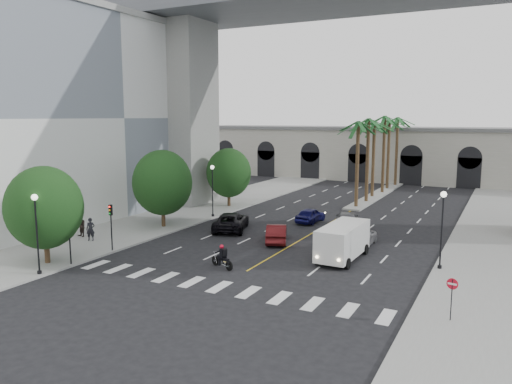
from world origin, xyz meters
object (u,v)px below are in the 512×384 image
Objects in this scene: car_c at (231,221)px; do_not_enter_sign at (452,291)px; pedestrian_a at (91,229)px; pedestrian_b at (81,226)px; motorcycle_rider at (223,258)px; traffic_signal_near at (69,230)px; cargo_van at (343,240)px; lamp_post_left_far at (213,186)px; car_b at (277,233)px; car_d at (347,220)px; traffic_signal_far at (111,220)px; car_a at (360,236)px; lamp_post_right at (442,223)px; lamp_post_left_near at (36,227)px; car_e at (310,215)px.

do_not_enter_sign is at bearing 126.82° from car_c.
pedestrian_b is (-1.71, 0.57, 0.01)m from pedestrian_a.
motorcycle_rider is 1.12× the size of pedestrian_a.
traffic_signal_near reaches higher than cargo_van.
pedestrian_a is at bearing -105.11° from lamp_post_left_far.
cargo_van reaches higher than pedestrian_b.
car_d is (3.57, 7.80, -0.00)m from car_b.
car_b is (9.80, 12.46, -1.76)m from traffic_signal_near.
motorcycle_rider reaches higher than car_b.
cargo_van is (16.12, 6.04, -1.10)m from traffic_signal_far.
pedestrian_a is (-19.86, -8.88, 0.27)m from car_a.
lamp_post_left_far reaches higher than motorcycle_rider.
motorcycle_rider is 0.91× the size of do_not_enter_sign.
do_not_enter_sign is at bearing 12.72° from motorcycle_rider.
lamp_post_right is 6.84m from cargo_van.
pedestrian_b reaches higher than car_b.
cargo_van is at bearing 63.74° from motorcycle_rider.
lamp_post_right is 2.31× the size of do_not_enter_sign.
traffic_signal_far reaches higher than do_not_enter_sign.
car_b is (-12.90, 1.96, -2.47)m from lamp_post_right.
traffic_signal_near is at bearing -165.54° from do_not_enter_sign.
traffic_signal_far is 13.07m from car_b.
car_c is at bearing 160.92° from cargo_van.
traffic_signal_far reaches higher than pedestrian_b.
pedestrian_b is (-5.23, 8.51, -2.12)m from lamp_post_left_near.
car_d is (3.84, 15.92, 0.02)m from motorcycle_rider.
car_b is at bearing -1.84° from pedestrian_a.
do_not_enter_sign is at bearing -5.42° from traffic_signal_far.
traffic_signal_far is 0.80× the size of car_b.
car_e is (9.52, 16.89, -1.80)m from traffic_signal_far.
motorcycle_rider is 15.03m from do_not_enter_sign.
car_a is 11.91m from car_c.
lamp_post_left_near is 2.60m from traffic_signal_near.
traffic_signal_near is at bearing -90.00° from traffic_signal_far.
pedestrian_a is (-3.63, 1.44, -1.42)m from traffic_signal_far.
car_a is 9.39m from car_e.
car_b is at bearing 95.46° from car_e.
car_e is 20.29m from pedestrian_a.
do_not_enter_sign is at bearing -34.56° from lamp_post_left_far.
lamp_post_left_near is 1.03× the size of car_d.
car_c is at bearing 73.43° from traffic_signal_near.
pedestrian_b reaches higher than car_c.
car_d is 23.52m from pedestrian_b.
pedestrian_b is (-15.13, -6.45, 0.35)m from car_b.
lamp_post_left_near is 23.57m from car_a.
car_c is 23.76m from do_not_enter_sign.
traffic_signal_far is (0.10, -14.50, -0.71)m from lamp_post_left_far.
cargo_van is at bearing 144.90° from do_not_enter_sign.
car_b is at bearing 48.04° from car_d.
car_b is at bearing 111.02° from motorcycle_rider.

